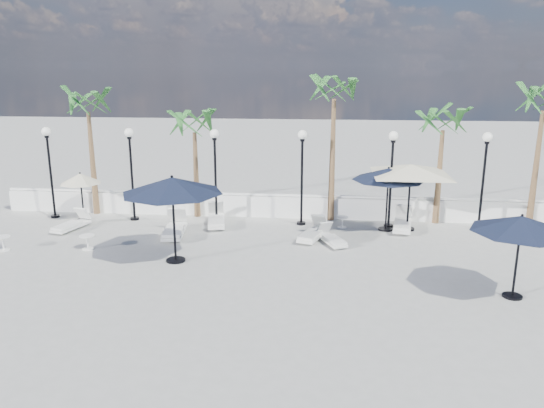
# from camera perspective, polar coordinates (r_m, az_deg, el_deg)

# --- Properties ---
(ground) EXTENTS (100.00, 100.00, 0.00)m
(ground) POSITION_cam_1_polar(r_m,az_deg,el_deg) (15.56, 2.05, -9.14)
(ground) COLOR gray
(ground) RESTS_ON ground
(balustrade) EXTENTS (26.00, 0.30, 1.01)m
(balustrade) POSITION_cam_1_polar(r_m,az_deg,el_deg) (22.49, 3.29, -0.32)
(balustrade) COLOR white
(balustrade) RESTS_ON ground
(lamppost_0) EXTENTS (0.36, 0.36, 3.84)m
(lamppost_0) POSITION_cam_1_polar(r_m,az_deg,el_deg) (23.92, -22.84, 4.41)
(lamppost_0) COLOR black
(lamppost_0) RESTS_ON ground
(lamppost_1) EXTENTS (0.36, 0.36, 3.84)m
(lamppost_1) POSITION_cam_1_polar(r_m,az_deg,el_deg) (22.47, -14.94, 4.48)
(lamppost_1) COLOR black
(lamppost_1) RESTS_ON ground
(lamppost_2) EXTENTS (0.36, 0.36, 3.84)m
(lamppost_2) POSITION_cam_1_polar(r_m,az_deg,el_deg) (21.50, -6.14, 4.44)
(lamppost_2) COLOR black
(lamppost_2) RESTS_ON ground
(lamppost_3) EXTENTS (0.36, 0.36, 3.84)m
(lamppost_3) POSITION_cam_1_polar(r_m,az_deg,el_deg) (21.07, 3.25, 4.30)
(lamppost_3) COLOR black
(lamppost_3) RESTS_ON ground
(lamppost_4) EXTENTS (0.36, 0.36, 3.84)m
(lamppost_4) POSITION_cam_1_polar(r_m,az_deg,el_deg) (21.22, 12.76, 4.03)
(lamppost_4) COLOR black
(lamppost_4) RESTS_ON ground
(lamppost_5) EXTENTS (0.36, 0.36, 3.84)m
(lamppost_5) POSITION_cam_1_polar(r_m,az_deg,el_deg) (21.93, 21.88, 3.67)
(lamppost_5) COLOR black
(lamppost_5) RESTS_ON ground
(palm_0) EXTENTS (2.60, 2.60, 5.50)m
(palm_0) POSITION_cam_1_polar(r_m,az_deg,el_deg) (23.72, -19.19, 9.66)
(palm_0) COLOR brown
(palm_0) RESTS_ON ground
(palm_1) EXTENTS (2.60, 2.60, 4.70)m
(palm_1) POSITION_cam_1_polar(r_m,az_deg,el_deg) (22.31, -8.35, 8.03)
(palm_1) COLOR brown
(palm_1) RESTS_ON ground
(palm_2) EXTENTS (2.60, 2.60, 6.10)m
(palm_2) POSITION_cam_1_polar(r_m,az_deg,el_deg) (21.54, 6.70, 11.48)
(palm_2) COLOR brown
(palm_2) RESTS_ON ground
(palm_3) EXTENTS (2.60, 2.60, 4.90)m
(palm_3) POSITION_cam_1_polar(r_m,az_deg,el_deg) (22.13, 17.92, 7.93)
(palm_3) COLOR brown
(palm_3) RESTS_ON ground
(palm_4) EXTENTS (2.60, 2.60, 5.70)m
(palm_4) POSITION_cam_1_polar(r_m,az_deg,el_deg) (23.12, 27.18, 9.24)
(palm_4) COLOR brown
(palm_4) RESTS_ON ground
(lounger_0) EXTENTS (0.98, 2.24, 0.81)m
(lounger_0) POSITION_cam_1_polar(r_m,az_deg,el_deg) (20.48, -10.42, -2.63)
(lounger_0) COLOR beige
(lounger_0) RESTS_ON ground
(lounger_1) EXTENTS (1.04, 2.10, 0.76)m
(lounger_1) POSITION_cam_1_polar(r_m,az_deg,el_deg) (21.59, -6.03, -1.62)
(lounger_1) COLOR beige
(lounger_1) RESTS_ON ground
(lounger_2) EXTENTS (1.01, 1.86, 0.66)m
(lounger_2) POSITION_cam_1_polar(r_m,az_deg,el_deg) (22.33, -20.76, -2.04)
(lounger_2) COLOR beige
(lounger_2) RESTS_ON ground
(lounger_3) EXTENTS (1.15, 1.70, 0.61)m
(lounger_3) POSITION_cam_1_polar(r_m,az_deg,el_deg) (19.38, 6.43, -3.69)
(lounger_3) COLOR beige
(lounger_3) RESTS_ON ground
(lounger_4) EXTENTS (0.98, 2.10, 0.76)m
(lounger_4) POSITION_cam_1_polar(r_m,az_deg,el_deg) (21.53, 13.85, -2.01)
(lounger_4) COLOR beige
(lounger_4) RESTS_ON ground
(lounger_5) EXTENTS (1.17, 1.98, 0.71)m
(lounger_5) POSITION_cam_1_polar(r_m,az_deg,el_deg) (19.83, 4.44, -3.11)
(lounger_5) COLOR beige
(lounger_5) RESTS_ON ground
(side_table_0) EXTENTS (0.53, 0.53, 0.51)m
(side_table_0) POSITION_cam_1_polar(r_m,az_deg,el_deg) (20.79, -26.97, -3.67)
(side_table_0) COLOR beige
(side_table_0) RESTS_ON ground
(side_table_1) EXTENTS (0.53, 0.53, 0.51)m
(side_table_1) POSITION_cam_1_polar(r_m,az_deg,el_deg) (19.75, -19.23, -3.77)
(side_table_1) COLOR beige
(side_table_1) RESTS_ON ground
(side_table_2) EXTENTS (0.47, 0.47, 0.46)m
(side_table_2) POSITION_cam_1_polar(r_m,az_deg,el_deg) (21.29, 7.56, -1.83)
(side_table_2) COLOR beige
(side_table_2) RESTS_ON ground
(parasol_navy_left) EXTENTS (3.29, 3.29, 2.91)m
(parasol_navy_left) POSITION_cam_1_polar(r_m,az_deg,el_deg) (17.22, -10.69, 1.94)
(parasol_navy_left) COLOR black
(parasol_navy_left) RESTS_ON ground
(parasol_navy_mid) EXTENTS (2.82, 2.82, 2.53)m
(parasol_navy_mid) POSITION_cam_1_polar(r_m,az_deg,el_deg) (20.84, 12.42, 3.11)
(parasol_navy_mid) COLOR black
(parasol_navy_mid) RESTS_ON ground
(parasol_navy_right) EXTENTS (2.70, 2.70, 2.42)m
(parasol_navy_right) POSITION_cam_1_polar(r_m,az_deg,el_deg) (15.81, 25.22, -2.00)
(parasol_navy_right) COLOR black
(parasol_navy_right) RESTS_ON ground
(parasol_cream_sq_a) EXTENTS (5.73, 5.73, 2.81)m
(parasol_cream_sq_a) POSITION_cam_1_polar(r_m,az_deg,el_deg) (21.00, 14.74, 4.12)
(parasol_cream_sq_a) COLOR black
(parasol_cream_sq_a) RESTS_ON ground
(parasol_cream_small) EXTENTS (1.67, 1.67, 2.05)m
(parasol_cream_small) POSITION_cam_1_polar(r_m,az_deg,el_deg) (23.14, -19.91, 2.52)
(parasol_cream_small) COLOR black
(parasol_cream_small) RESTS_ON ground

